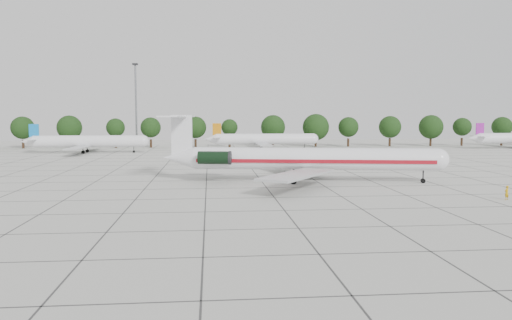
# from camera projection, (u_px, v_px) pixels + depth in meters

# --- Properties ---
(ground) EXTENTS (260.00, 260.00, 0.00)m
(ground) POSITION_uv_depth(u_px,v_px,m) (267.00, 188.00, 66.20)
(ground) COLOR beige
(ground) RESTS_ON ground
(apron_joints) EXTENTS (170.00, 170.00, 0.02)m
(apron_joints) POSITION_uv_depth(u_px,v_px,m) (256.00, 174.00, 81.07)
(apron_joints) COLOR #383838
(apron_joints) RESTS_ON ground
(main_airliner) EXTENTS (40.76, 31.82, 9.63)m
(main_airliner) POSITION_uv_depth(u_px,v_px,m) (298.00, 158.00, 71.79)
(main_airliner) COLOR silver
(main_airliner) RESTS_ON ground
(ground_crew) EXTENTS (0.70, 0.59, 1.63)m
(ground_crew) POSITION_uv_depth(u_px,v_px,m) (507.00, 193.00, 56.67)
(ground_crew) COLOR #C18F0B
(ground_crew) RESTS_ON ground
(bg_airliner_b) EXTENTS (28.24, 27.20, 7.40)m
(bg_airliner_b) POSITION_uv_depth(u_px,v_px,m) (88.00, 142.00, 127.03)
(bg_airliner_b) COLOR silver
(bg_airliner_b) RESTS_ON ground
(bg_airliner_c) EXTENTS (28.24, 27.20, 7.40)m
(bg_airliner_c) POSITION_uv_depth(u_px,v_px,m) (264.00, 139.00, 139.39)
(bg_airliner_c) COLOR silver
(bg_airliner_c) RESTS_ON ground
(tree_line) EXTENTS (249.86, 8.44, 10.22)m
(tree_line) POSITION_uv_depth(u_px,v_px,m) (195.00, 127.00, 148.88)
(tree_line) COLOR #332114
(tree_line) RESTS_ON ground
(floodlight_mast) EXTENTS (1.60, 1.60, 25.45)m
(floodlight_mast) POSITION_uv_depth(u_px,v_px,m) (136.00, 100.00, 153.39)
(floodlight_mast) COLOR slate
(floodlight_mast) RESTS_ON ground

